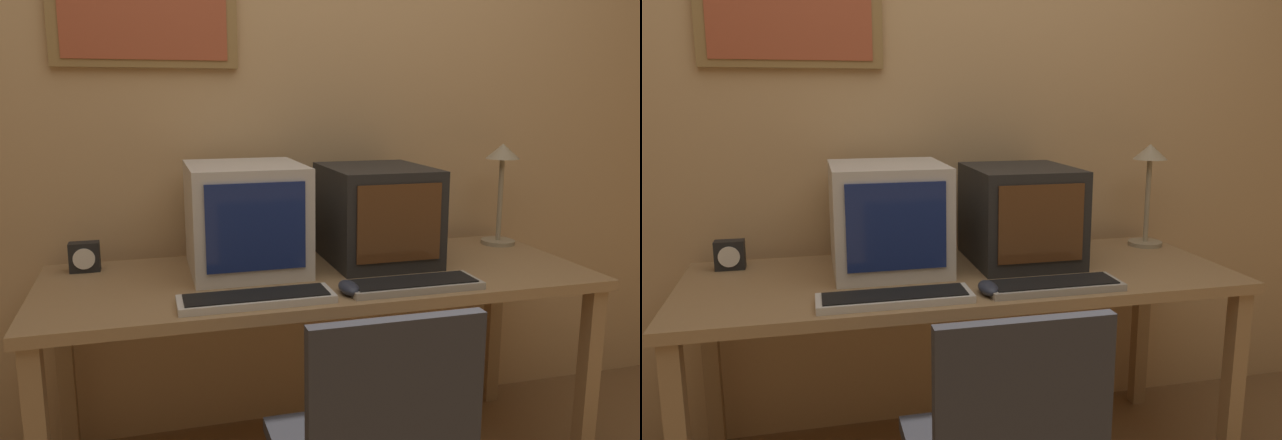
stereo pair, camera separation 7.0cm
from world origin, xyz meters
TOP-DOWN VIEW (x-y plane):
  - wall_back at (-0.00, 1.34)m, footprint 8.00×0.08m
  - desk at (0.00, 0.90)m, footprint 1.84×0.71m
  - monitor_left at (-0.23, 1.02)m, footprint 0.39×0.42m
  - monitor_right at (0.25, 1.01)m, footprint 0.36×0.43m
  - keyboard_main at (-0.26, 0.65)m, footprint 0.46×0.14m
  - keyboard_side at (0.23, 0.65)m, footprint 0.43×0.15m
  - mouse_near_keyboard at (0.02, 0.65)m, footprint 0.06×0.12m
  - desk_clock at (-0.77, 1.14)m, footprint 0.10×0.06m
  - desk_lamp at (0.82, 1.12)m, footprint 0.13×0.13m

SIDE VIEW (x-z plane):
  - desk at x=0.00m, z-range 0.29..1.04m
  - keyboard_main at x=-0.26m, z-range 0.74..0.77m
  - keyboard_side at x=0.23m, z-range 0.74..0.77m
  - mouse_near_keyboard at x=0.02m, z-range 0.74..0.78m
  - desk_clock at x=-0.77m, z-range 0.74..0.84m
  - monitor_right at x=0.25m, z-range 0.74..1.09m
  - monitor_left at x=-0.23m, z-range 0.74..1.11m
  - desk_lamp at x=0.82m, z-range 0.83..1.24m
  - wall_back at x=0.00m, z-range 0.00..2.60m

